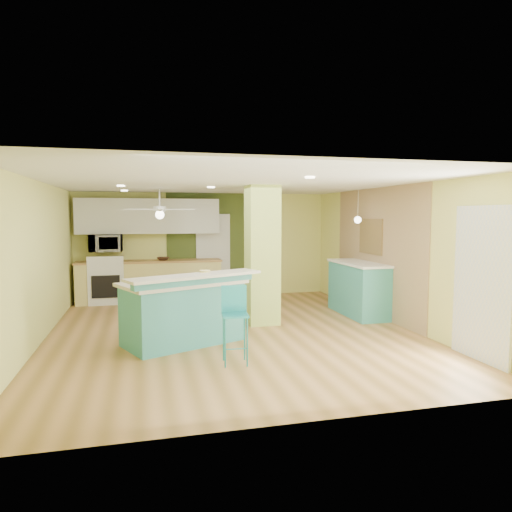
# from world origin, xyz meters

# --- Properties ---
(floor) EXTENTS (6.00, 7.00, 0.01)m
(floor) POSITION_xyz_m (0.00, 0.00, -0.01)
(floor) COLOR olive
(floor) RESTS_ON ground
(ceiling) EXTENTS (6.00, 7.00, 0.01)m
(ceiling) POSITION_xyz_m (0.00, 0.00, 2.50)
(ceiling) COLOR white
(ceiling) RESTS_ON wall_back
(wall_back) EXTENTS (6.00, 0.01, 2.50)m
(wall_back) POSITION_xyz_m (0.00, 3.50, 1.25)
(wall_back) COLOR #E3E47A
(wall_back) RESTS_ON floor
(wall_front) EXTENTS (6.00, 0.01, 2.50)m
(wall_front) POSITION_xyz_m (0.00, -3.50, 1.25)
(wall_front) COLOR #E3E47A
(wall_front) RESTS_ON floor
(wall_left) EXTENTS (0.01, 7.00, 2.50)m
(wall_left) POSITION_xyz_m (-3.00, 0.00, 1.25)
(wall_left) COLOR #E3E47A
(wall_left) RESTS_ON floor
(wall_right) EXTENTS (0.01, 7.00, 2.50)m
(wall_right) POSITION_xyz_m (3.00, 0.00, 1.25)
(wall_right) COLOR #E3E47A
(wall_right) RESTS_ON floor
(wood_panel) EXTENTS (0.02, 3.40, 2.50)m
(wood_panel) POSITION_xyz_m (2.99, 0.60, 1.25)
(wood_panel) COLOR #967655
(wood_panel) RESTS_ON floor
(olive_accent) EXTENTS (2.20, 0.02, 2.50)m
(olive_accent) POSITION_xyz_m (0.20, 3.49, 1.25)
(olive_accent) COLOR #3F4E1F
(olive_accent) RESTS_ON floor
(interior_door) EXTENTS (0.82, 0.05, 2.00)m
(interior_door) POSITION_xyz_m (0.20, 3.46, 1.00)
(interior_door) COLOR silver
(interior_door) RESTS_ON floor
(french_door) EXTENTS (0.04, 1.08, 2.10)m
(french_door) POSITION_xyz_m (2.97, -2.30, 1.05)
(french_door) COLOR white
(french_door) RESTS_ON floor
(column) EXTENTS (0.55, 0.55, 2.50)m
(column) POSITION_xyz_m (0.65, 0.50, 1.25)
(column) COLOR #B4CC5E
(column) RESTS_ON floor
(kitchen_run) EXTENTS (3.25, 0.63, 0.94)m
(kitchen_run) POSITION_xyz_m (-1.30, 3.20, 0.47)
(kitchen_run) COLOR #D3C26E
(kitchen_run) RESTS_ON floor
(stove) EXTENTS (0.76, 0.66, 1.08)m
(stove) POSITION_xyz_m (-2.25, 3.19, 0.46)
(stove) COLOR silver
(stove) RESTS_ON floor
(upper_cabinets) EXTENTS (3.20, 0.34, 0.80)m
(upper_cabinets) POSITION_xyz_m (-1.30, 3.32, 1.95)
(upper_cabinets) COLOR silver
(upper_cabinets) RESTS_ON wall_back
(microwave) EXTENTS (0.70, 0.48, 0.39)m
(microwave) POSITION_xyz_m (-2.25, 3.20, 1.35)
(microwave) COLOR silver
(microwave) RESTS_ON wall_back
(ceiling_fan) EXTENTS (1.41, 1.41, 0.61)m
(ceiling_fan) POSITION_xyz_m (-1.10, 2.00, 2.08)
(ceiling_fan) COLOR silver
(ceiling_fan) RESTS_ON ceiling
(pendant_lamp) EXTENTS (0.14, 0.14, 0.69)m
(pendant_lamp) POSITION_xyz_m (2.65, 0.75, 1.88)
(pendant_lamp) COLOR white
(pendant_lamp) RESTS_ON ceiling
(wall_decor) EXTENTS (0.03, 0.90, 0.70)m
(wall_decor) POSITION_xyz_m (2.96, 0.80, 1.55)
(wall_decor) COLOR brown
(wall_decor) RESTS_ON wood_panel
(peninsula) EXTENTS (2.23, 1.79, 1.11)m
(peninsula) POSITION_xyz_m (-0.86, -0.49, 0.51)
(peninsula) COLOR teal
(peninsula) RESTS_ON floor
(bar_stool) EXTENTS (0.37, 0.37, 1.03)m
(bar_stool) POSITION_xyz_m (-0.28, -1.58, 0.69)
(bar_stool) COLOR teal
(bar_stool) RESTS_ON floor
(side_counter) EXTENTS (0.69, 1.63, 1.05)m
(side_counter) POSITION_xyz_m (2.70, 0.73, 0.53)
(side_counter) COLOR teal
(side_counter) RESTS_ON floor
(fruit_bowl) EXTENTS (0.36, 0.36, 0.07)m
(fruit_bowl) POSITION_xyz_m (-1.00, 3.16, 0.98)
(fruit_bowl) COLOR #372116
(fruit_bowl) RESTS_ON kitchen_run
(canister) EXTENTS (0.17, 0.17, 0.17)m
(canister) POSITION_xyz_m (-0.54, -0.59, 1.05)
(canister) COLOR gold
(canister) RESTS_ON peninsula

